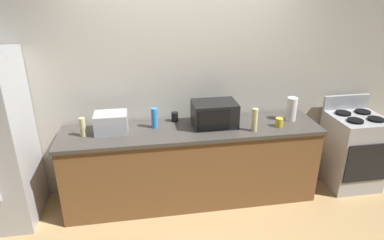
{
  "coord_description": "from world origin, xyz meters",
  "views": [
    {
      "loc": [
        -0.55,
        -2.87,
        2.38
      ],
      "look_at": [
        0.0,
        0.4,
        1.0
      ],
      "focal_mm": 31.24,
      "sensor_mm": 36.0,
      "label": 1
    }
  ],
  "objects": [
    {
      "name": "bottle_hand_soap",
      "position": [
        0.65,
        0.23,
        1.03
      ],
      "size": [
        0.06,
        0.06,
        0.25
      ],
      "primitive_type": "cylinder",
      "color": "beige",
      "rests_on": "counter_run"
    },
    {
      "name": "toaster_oven",
      "position": [
        -0.86,
        0.46,
        1.01
      ],
      "size": [
        0.34,
        0.26,
        0.21
      ],
      "primitive_type": "cube",
      "color": "#B7BABF",
      "rests_on": "counter_run"
    },
    {
      "name": "paper_towel_roll",
      "position": [
        1.16,
        0.45,
        1.04
      ],
      "size": [
        0.12,
        0.12,
        0.27
      ],
      "primitive_type": "cylinder",
      "color": "white",
      "rests_on": "counter_run"
    },
    {
      "name": "mug_black",
      "position": [
        -0.16,
        0.64,
        0.95
      ],
      "size": [
        0.08,
        0.08,
        0.11
      ],
      "primitive_type": "cylinder",
      "color": "black",
      "rests_on": "counter_run"
    },
    {
      "name": "stove_range",
      "position": [
        2.0,
        0.4,
        0.46
      ],
      "size": [
        0.6,
        0.61,
        1.08
      ],
      "color": "#B7BABF",
      "rests_on": "ground_plane"
    },
    {
      "name": "bottle_vinegar",
      "position": [
        -1.14,
        0.4,
        1.0
      ],
      "size": [
        0.06,
        0.06,
        0.2
      ],
      "primitive_type": "cylinder",
      "color": "beige",
      "rests_on": "counter_run"
    },
    {
      "name": "back_wall",
      "position": [
        0.0,
        0.81,
        1.35
      ],
      "size": [
        6.4,
        0.1,
        2.7
      ],
      "primitive_type": "cube",
      "color": "beige",
      "rests_on": "ground_plane"
    },
    {
      "name": "ground_plane",
      "position": [
        0.0,
        0.0,
        0.0
      ],
      "size": [
        8.0,
        8.0,
        0.0
      ],
      "primitive_type": "plane",
      "color": "tan"
    },
    {
      "name": "counter_run",
      "position": [
        0.0,
        0.4,
        0.45
      ],
      "size": [
        2.84,
        0.64,
        0.9
      ],
      "color": "brown",
      "rests_on": "ground_plane"
    },
    {
      "name": "mug_yellow",
      "position": [
        0.95,
        0.3,
        0.95
      ],
      "size": [
        0.08,
        0.08,
        0.1
      ],
      "primitive_type": "cylinder",
      "color": "yellow",
      "rests_on": "counter_run"
    },
    {
      "name": "bottle_spray_cleaner",
      "position": [
        -0.4,
        0.49,
        1.01
      ],
      "size": [
        0.07,
        0.07,
        0.22
      ],
      "primitive_type": "cylinder",
      "color": "#338CE5",
      "rests_on": "counter_run"
    },
    {
      "name": "microwave",
      "position": [
        0.26,
        0.45,
        1.04
      ],
      "size": [
        0.48,
        0.35,
        0.27
      ],
      "color": "black",
      "rests_on": "counter_run"
    }
  ]
}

